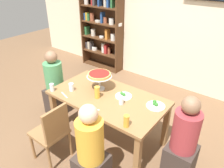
{
  "coord_description": "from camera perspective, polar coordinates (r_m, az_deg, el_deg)",
  "views": [
    {
      "loc": [
        1.59,
        -1.97,
        2.35
      ],
      "look_at": [
        0.0,
        0.1,
        0.89
      ],
      "focal_mm": 34.9,
      "sensor_mm": 36.0,
      "label": 1
    }
  ],
  "objects": [
    {
      "name": "chair_near_left",
      "position": [
        2.91,
        -15.38,
        -11.84
      ],
      "size": [
        0.4,
        0.4,
        0.87
      ],
      "rotation": [
        0.0,
        0.0,
        1.57
      ],
      "color": "olive",
      "rests_on": "ground_plane"
    },
    {
      "name": "diner_near_right",
      "position": [
        2.54,
        -5.54,
        -17.94
      ],
      "size": [
        0.34,
        0.34,
        1.15
      ],
      "rotation": [
        0.0,
        0.0,
        1.57
      ],
      "color": "#382D28",
      "rests_on": "ground_plane"
    },
    {
      "name": "water_glass_clear_spare",
      "position": [
        3.21,
        -15.45,
        -0.87
      ],
      "size": [
        0.06,
        0.06,
        0.11
      ],
      "primitive_type": "cylinder",
      "color": "white",
      "rests_on": "dining_table"
    },
    {
      "name": "rear_partition",
      "position": [
        4.57,
        16.94,
        15.96
      ],
      "size": [
        8.0,
        0.12,
        2.8
      ],
      "primitive_type": "cube",
      "color": "beige",
      "rests_on": "ground_plane"
    },
    {
      "name": "diner_head_west",
      "position": [
        3.83,
        -14.59,
        -0.92
      ],
      "size": [
        0.34,
        0.34,
        1.15
      ],
      "color": "#382D28",
      "rests_on": "ground_plane"
    },
    {
      "name": "dining_table",
      "position": [
        3.05,
        -1.15,
        -4.71
      ],
      "size": [
        1.6,
        0.88,
        0.74
      ],
      "color": "olive",
      "rests_on": "ground_plane"
    },
    {
      "name": "water_glass_clear_far",
      "position": [
        3.16,
        -10.6,
        -0.81
      ],
      "size": [
        0.07,
        0.07,
        0.11
      ],
      "primitive_type": "cylinder",
      "color": "white",
      "rests_on": "dining_table"
    },
    {
      "name": "water_glass_clear_near",
      "position": [
        2.82,
        2.46,
        -4.39
      ],
      "size": [
        0.06,
        0.06,
        0.1
      ],
      "primitive_type": "cylinder",
      "color": "white",
      "rests_on": "dining_table"
    },
    {
      "name": "salad_plate_far_diner",
      "position": [
        2.85,
        11.33,
        -5.45
      ],
      "size": [
        0.24,
        0.24,
        0.07
      ],
      "color": "white",
      "rests_on": "dining_table"
    },
    {
      "name": "beer_glass_amber_short",
      "position": [
        2.45,
        3.79,
        -9.65
      ],
      "size": [
        0.07,
        0.07,
        0.15
      ],
      "primitive_type": "cylinder",
      "color": "gold",
      "rests_on": "dining_table"
    },
    {
      "name": "cutlery_fork_near",
      "position": [
        2.77,
        -5.05,
        -6.45
      ],
      "size": [
        0.18,
        0.07,
        0.0
      ],
      "primitive_type": "cube",
      "rotation": [
        0.0,
        0.0,
        0.3
      ],
      "color": "silver",
      "rests_on": "dining_table"
    },
    {
      "name": "diner_head_east",
      "position": [
        2.76,
        18.01,
        -14.91
      ],
      "size": [
        0.34,
        0.34,
        1.15
      ],
      "rotation": [
        0.0,
        0.0,
        3.14
      ],
      "color": "#382D28",
      "rests_on": "ground_plane"
    },
    {
      "name": "salad_plate_near_diner",
      "position": [
        2.99,
        3.01,
        -3.09
      ],
      "size": [
        0.23,
        0.23,
        0.06
      ],
      "color": "white",
      "rests_on": "dining_table"
    },
    {
      "name": "cutlery_knife_near",
      "position": [
        3.1,
        -12.36,
        -2.84
      ],
      "size": [
        0.18,
        0.07,
        0.0
      ],
      "primitive_type": "cube",
      "rotation": [
        0.0,
        0.0,
        -0.31
      ],
      "color": "silver",
      "rests_on": "dining_table"
    },
    {
      "name": "beer_glass_amber_tall",
      "position": [
        2.94,
        -3.91,
        -2.18
      ],
      "size": [
        0.07,
        0.07,
        0.17
      ],
      "primitive_type": "cylinder",
      "color": "gold",
      "rests_on": "dining_table"
    },
    {
      "name": "ground_plane",
      "position": [
        3.45,
        -1.04,
        -13.67
      ],
      "size": [
        12.0,
        12.0,
        0.0
      ],
      "primitive_type": "plane",
      "color": "brown"
    },
    {
      "name": "bookshelf",
      "position": [
        5.36,
        -2.75,
        16.09
      ],
      "size": [
        1.13,
        0.3,
        2.21
      ],
      "color": "#4C2D19",
      "rests_on": "ground_plane"
    },
    {
      "name": "deep_dish_pizza_stand",
      "position": [
        3.08,
        -3.35,
        2.18
      ],
      "size": [
        0.36,
        0.36,
        0.25
      ],
      "color": "silver",
      "rests_on": "dining_table"
    }
  ]
}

